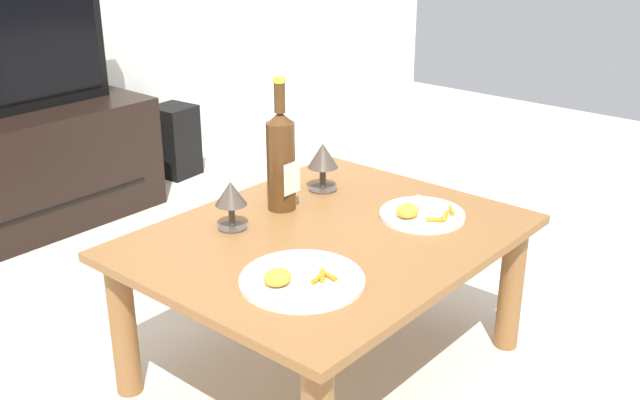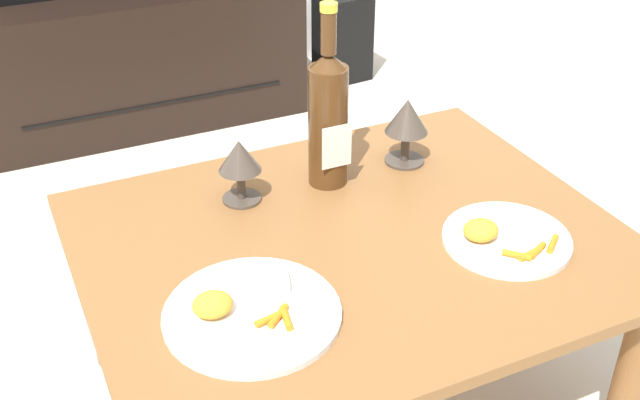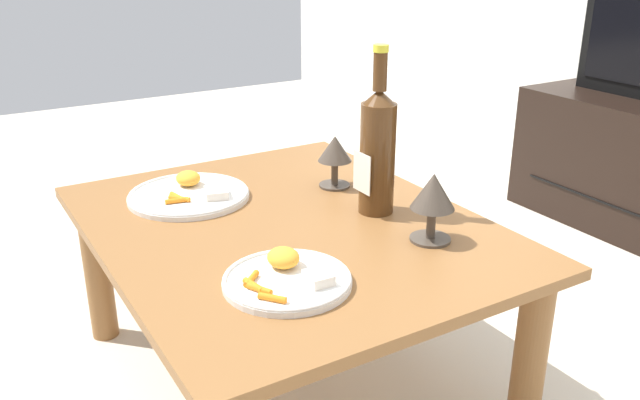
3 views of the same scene
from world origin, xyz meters
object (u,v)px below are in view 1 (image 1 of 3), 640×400
at_px(dining_table, 327,257).
at_px(dinner_plate_left, 300,278).
at_px(tv_stand, 17,173).
at_px(floor_speaker, 175,141).
at_px(wine_bottle, 281,157).
at_px(goblet_left, 231,196).
at_px(dinner_plate_right, 421,214).
at_px(goblet_right, 323,158).

relative_size(dining_table, dinner_plate_left, 3.40).
relative_size(tv_stand, dinner_plate_left, 3.75).
height_order(dining_table, floor_speaker, dining_table).
bearing_deg(tv_stand, dinner_plate_left, -97.08).
distance_m(wine_bottle, goblet_left, 0.20).
relative_size(goblet_left, dinner_plate_right, 0.56).
height_order(tv_stand, dinner_plate_right, tv_stand).
bearing_deg(goblet_left, tv_stand, 85.86).
bearing_deg(goblet_right, floor_speaker, 68.78).
height_order(wine_bottle, dinner_plate_right, wine_bottle).
distance_m(floor_speaker, goblet_right, 1.53).
relative_size(wine_bottle, goblet_left, 2.86).
distance_m(floor_speaker, dinner_plate_right, 1.83).
relative_size(floor_speaker, dinner_plate_right, 1.42).
height_order(floor_speaker, goblet_right, goblet_right).
relative_size(tv_stand, wine_bottle, 2.88).
xyz_separation_m(tv_stand, dinner_plate_left, (-0.21, -1.71, 0.20)).
bearing_deg(goblet_right, dining_table, -137.69).
height_order(dinner_plate_left, dinner_plate_right, same).
bearing_deg(dinner_plate_right, tv_stand, 99.81).
relative_size(dining_table, dinner_plate_right, 4.17).
bearing_deg(wine_bottle, goblet_right, 1.91).
distance_m(dining_table, wine_bottle, 0.31).
bearing_deg(floor_speaker, dinner_plate_left, -126.21).
bearing_deg(goblet_right, dinner_plate_right, -88.05).
bearing_deg(goblet_left, dining_table, -56.66).
bearing_deg(goblet_right, goblet_left, 180.00).
distance_m(dining_table, dinner_plate_left, 0.30).
bearing_deg(goblet_left, goblet_right, 0.00).
bearing_deg(tv_stand, wine_bottle, -86.12).
xyz_separation_m(goblet_right, dinner_plate_right, (0.01, -0.35, -0.09)).
relative_size(tv_stand, goblet_right, 7.40).
xyz_separation_m(floor_speaker, wine_bottle, (-0.73, -1.39, 0.41)).
height_order(goblet_left, dinner_plate_left, goblet_left).
relative_size(dining_table, goblet_right, 6.70).
height_order(wine_bottle, goblet_left, wine_bottle).
distance_m(floor_speaker, goblet_left, 1.70).
xyz_separation_m(dining_table, floor_speaker, (0.78, 1.60, -0.18)).
bearing_deg(tv_stand, dining_table, -88.38).
distance_m(floor_speaker, dinner_plate_left, 2.04).
bearing_deg(dining_table, dinner_plate_left, -152.69).
height_order(tv_stand, goblet_right, goblet_right).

